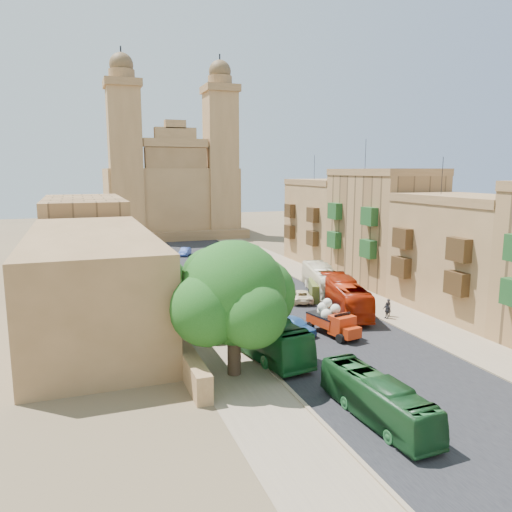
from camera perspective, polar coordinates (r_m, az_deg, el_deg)
ground at (r=35.29m, az=14.88°, el=-13.23°), size 260.00×260.00×0.00m
road_surface at (r=61.11m, az=-1.27°, el=-3.10°), size 14.00×140.00×0.01m
sidewalk_east at (r=64.69m, az=6.73°, el=-2.44°), size 5.00×140.00×0.01m
sidewalk_west at (r=58.87m, az=-10.09°, el=-3.75°), size 5.00×140.00×0.01m
kerb_east at (r=63.62m, az=4.72°, el=-2.56°), size 0.25×140.00×0.12m
kerb_west at (r=59.31m, az=-7.71°, el=-3.53°), size 0.25×140.00×0.12m
townhouse_b at (r=51.82m, az=22.81°, el=0.18°), size 9.00×14.00×14.90m
townhouse_c at (r=62.56m, az=14.22°, el=3.32°), size 9.00×14.00×17.40m
townhouse_d at (r=74.58m, az=8.18°, el=3.93°), size 9.00×14.00×15.90m
west_wall at (r=48.62m, az=-11.59°, el=-5.58°), size 1.00×40.00×1.80m
west_building_low at (r=45.48m, az=-18.23°, el=-2.66°), size 10.00×28.00×8.40m
west_building_mid at (r=71.02m, az=-18.94°, el=2.27°), size 10.00×22.00×10.00m
church at (r=106.88m, az=-9.70°, el=7.42°), size 28.00×22.50×36.30m
ficus_tree at (r=32.98m, az=-2.43°, el=-4.61°), size 9.15×8.42×9.15m
street_tree_a at (r=40.92m, az=-6.56°, el=-5.33°), size 2.91×2.91×4.47m
street_tree_b at (r=52.38m, az=-9.60°, el=-2.15°), size 2.83×2.83×4.35m
street_tree_c at (r=64.03m, az=-11.53°, el=-0.05°), size 2.84×2.84×4.36m
street_tree_d at (r=75.74m, az=-12.88°, el=1.65°), size 3.15×3.15×4.84m
red_truck at (r=42.33m, az=8.80°, el=-7.22°), size 2.94×5.38×2.99m
olive_pickup at (r=53.83m, az=7.25°, el=-3.95°), size 3.43×4.92×1.87m
bus_green_south at (r=29.20m, az=13.65°, el=-15.57°), size 2.46×8.90×2.46m
bus_green_north at (r=37.89m, az=0.40°, el=-8.74°), size 4.33×11.54×3.14m
bus_red_east at (r=49.18m, az=10.01°, el=-4.52°), size 5.58×11.72×3.18m
bus_cream_east at (r=56.36m, az=7.51°, el=-2.69°), size 5.30×11.26×3.06m
car_blue_a at (r=42.55m, az=4.51°, el=-7.88°), size 2.72×4.50×1.43m
car_white_a at (r=58.50m, az=-2.24°, el=-3.08°), size 2.58×3.89×1.21m
car_cream at (r=52.62m, az=5.10°, el=-4.55°), size 3.21×4.91×1.26m
car_dkblue at (r=75.53m, az=-6.40°, el=-0.26°), size 1.89×3.91×1.10m
car_white_b at (r=76.03m, az=-1.74°, el=-0.03°), size 2.70×4.32×1.37m
car_blue_b at (r=81.50m, az=-8.12°, el=0.50°), size 2.83×4.05×1.27m
pedestrian_a at (r=48.77m, az=14.85°, el=-5.72°), size 0.66×0.47×1.70m
pedestrian_c at (r=48.08m, az=14.73°, el=-6.02°), size 0.60×0.99×1.57m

